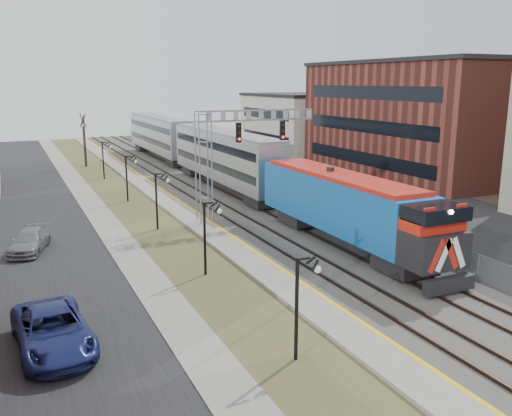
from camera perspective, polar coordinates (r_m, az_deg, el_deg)
street_west at (r=44.21m, az=-22.08°, el=-1.03°), size 7.00×120.00×0.04m
sidewalk at (r=44.59m, az=-16.32°, el=-0.45°), size 2.00×120.00×0.08m
grass_median at (r=45.09m, az=-12.56°, el=-0.09°), size 4.00×120.00×0.06m
platform at (r=45.76m, az=-8.90°, el=0.38°), size 2.00×120.00×0.24m
ballast_bed at (r=47.33m, az=-3.07°, el=0.92°), size 8.00×120.00×0.20m
parking_lot at (r=52.85m, az=9.12°, el=1.97°), size 16.00×120.00×0.04m
platform_edge at (r=45.98m, az=-7.85°, el=0.63°), size 0.24×120.00×0.01m
track_near at (r=46.61m, az=-5.36°, el=0.91°), size 1.58×120.00×0.15m
track_far at (r=47.85m, az=-1.40°, el=1.28°), size 1.58×120.00×0.15m
train at (r=54.81m, az=-4.78°, el=5.53°), size 3.00×63.05×5.33m
signal_gantry at (r=38.98m, az=-3.16°, el=6.46°), size 9.00×1.07×8.15m
lampposts at (r=28.96m, az=-5.60°, el=-3.18°), size 0.14×62.14×4.00m
fence at (r=48.85m, az=1.50°, el=2.16°), size 0.04×120.00×1.60m
buildings_east at (r=58.30m, az=23.16°, el=8.37°), size 16.00×76.00×15.00m
bare_trees at (r=47.52m, az=-24.01°, el=3.03°), size 12.30×42.30×5.95m
car_lot_d at (r=38.53m, az=15.37°, el=-1.55°), size 4.59×2.19×1.29m
car_lot_e at (r=42.91m, az=13.29°, el=0.03°), size 3.94×2.15×1.27m
car_lot_f at (r=47.08m, az=7.82°, el=1.43°), size 4.11×1.95×1.30m
car_street_a at (r=22.67m, az=-20.60°, el=-12.05°), size 3.04×5.82×1.57m
car_street_b at (r=35.67m, az=-22.77°, el=-3.31°), size 3.02×4.74×1.28m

